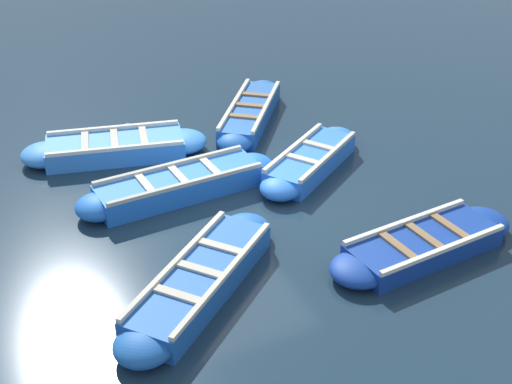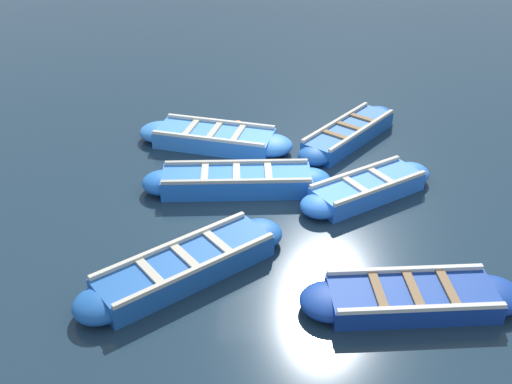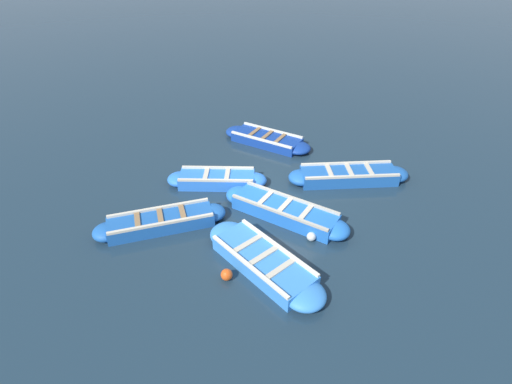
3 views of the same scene
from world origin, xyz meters
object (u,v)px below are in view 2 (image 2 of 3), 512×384
Objects in this scene: boat_tucked at (367,189)px; boat_end_of_row at (215,138)px; boat_mid_row at (237,181)px; buoy_yellow_far at (238,126)px; buoy_orange_near at (186,174)px; boat_drifting at (349,134)px; boat_stern_in at (186,266)px; boat_near_quay at (412,298)px.

boat_tucked is 3.87m from boat_end_of_row.
boat_mid_row is 2.75m from buoy_yellow_far.
boat_drifting is at bearing 118.91° from buoy_orange_near.
boat_mid_row is at bearing 18.78° from boat_end_of_row.
boat_stern_in reaches higher than boat_tucked.
boat_end_of_row is 1.61m from buoy_orange_near.
boat_tucked is at bearing 44.16° from buoy_yellow_far.
boat_tucked is 0.85× the size of boat_near_quay.
boat_tucked is 3.73m from buoy_orange_near.
buoy_yellow_far is at bearing 149.45° from boat_end_of_row.
boat_stern_in reaches higher than boat_end_of_row.
boat_stern_in is at bearing -98.72° from boat_near_quay.
buoy_orange_near is 0.87× the size of buoy_yellow_far.
boat_end_of_row is 0.93m from buoy_yellow_far.
buoy_yellow_far is at bearing 158.95° from buoy_orange_near.
boat_tucked is 0.91× the size of boat_drifting.
boat_tucked is at bearing 57.54° from boat_end_of_row.
boat_mid_row reaches higher than boat_near_quay.
boat_stern_in is 5.52m from buoy_yellow_far.
boat_stern_in is 3.20m from buoy_orange_near.
buoy_orange_near is (1.55, -0.43, -0.07)m from boat_end_of_row.
boat_tucked is 0.77× the size of boat_mid_row.
boat_mid_row is at bearing 69.89° from buoy_orange_near.
buoy_yellow_far is (-0.80, 0.47, -0.05)m from boat_end_of_row.
boat_stern_in is (2.63, -3.22, 0.01)m from boat_tucked.
boat_tucked is at bearing 129.27° from boat_stern_in.
boat_drifting is (-5.11, 3.05, -0.01)m from boat_stern_in.
boat_tucked is 3.19m from boat_near_quay.
boat_mid_row is 1.17× the size of boat_drifting.
buoy_orange_near is (-3.16, -0.47, -0.08)m from boat_stern_in.
boat_end_of_row is at bearing -30.55° from buoy_yellow_far.
boat_near_quay is at bearing 5.92° from boat_tucked.
boat_mid_row reaches higher than boat_tucked.
boat_mid_row reaches higher than boat_drifting.
boat_near_quay is 3.59m from boat_stern_in.
boat_drifting is at bearing 97.41° from boat_end_of_row.
boat_end_of_row is (-2.08, -3.26, 0.00)m from boat_tucked.
boat_near_quay is at bearing 81.28° from boat_stern_in.
boat_near_quay is (3.18, 0.33, -0.02)m from boat_tucked.
boat_near_quay is 12.70× the size of buoy_yellow_far.
boat_drifting is 11.81× the size of buoy_yellow_far.
boat_drifting is (-0.40, 3.10, -0.00)m from boat_end_of_row.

